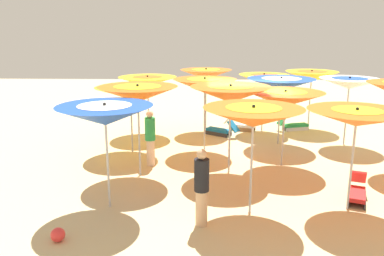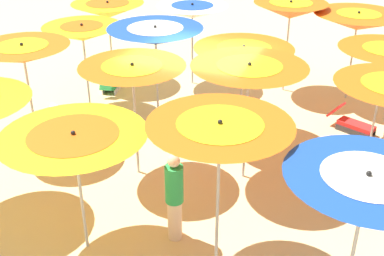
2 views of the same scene
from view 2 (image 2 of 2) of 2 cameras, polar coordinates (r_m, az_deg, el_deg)
The scene contains 19 objects.
ground at distance 11.04m, azimuth 0.52°, elevation -2.47°, with size 38.57×38.57×0.04m, color beige.
beach_umbrella_0 at distance 13.42m, azimuth 18.69°, elevation 11.64°, with size 2.26×2.26×2.40m.
beach_umbrella_1 at distance 13.50m, azimuth 11.35°, elevation 13.27°, with size 1.95×1.95×2.54m.
beach_umbrella_2 at distance 13.77m, azimuth 0.04°, elevation 13.41°, with size 1.98×1.98×2.34m.
beach_umbrella_3 at distance 14.24m, azimuth -9.74°, elevation 13.36°, with size 2.02×2.02×2.34m.
beach_umbrella_5 at distance 10.76m, azimuth 5.99°, elevation 8.25°, with size 2.18×2.18×2.23m.
beach_umbrella_6 at distance 11.80m, azimuth -4.27°, elevation 10.64°, with size 2.28×2.28×2.33m.
beach_umbrella_7 at distance 12.50m, azimuth -12.62°, elevation 10.72°, with size 1.93×1.93×2.25m.
beach_umbrella_9 at distance 9.12m, azimuth 6.62°, elevation 6.02°, with size 2.17×2.17×2.46m.
beach_umbrella_10 at distance 9.30m, azimuth -6.90°, elevation 6.06°, with size 2.02×2.02×2.40m.
beach_umbrella_11 at distance 10.76m, azimuth -19.04°, elevation 8.14°, with size 1.95×1.95×2.44m.
beach_umbrella_12 at distance 6.38m, azimuth 19.54°, elevation -6.76°, with size 2.06×2.06×2.38m.
beach_umbrella_13 at distance 6.91m, azimuth 3.23°, elevation -0.95°, with size 2.10×2.10×2.50m.
beach_umbrella_14 at distance 7.48m, azimuth -13.49°, elevation -1.89°, with size 2.21×2.21×2.18m.
lounger_0 at distance 12.53m, azimuth -13.91°, elevation 1.71°, with size 1.26×0.75×0.58m.
lounger_1 at distance 12.27m, azimuth 18.15°, elevation 0.52°, with size 0.75×1.20×0.60m.
lounger_2 at distance 14.11m, azimuth -9.29°, elevation 5.21°, with size 1.29×0.69×0.62m.
lounger_3 at distance 11.50m, azimuth -12.84°, elevation -0.60°, with size 1.28×1.02×0.62m.
beachgoer_1 at distance 8.06m, azimuth -2.06°, elevation -7.95°, with size 0.30×0.30×1.63m.
Camera 2 is at (-8.81, -3.59, 5.57)m, focal length 45.90 mm.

